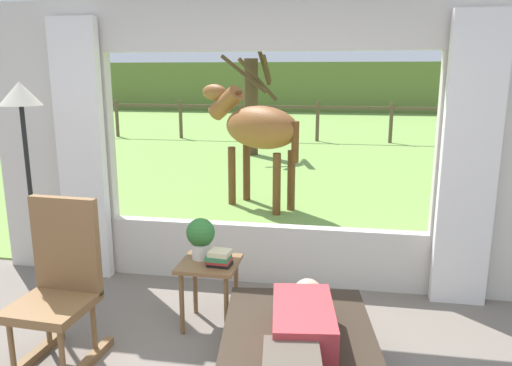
# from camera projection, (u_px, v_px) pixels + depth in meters

# --- Properties ---
(back_wall_with_window) EXTENTS (5.20, 0.12, 2.55)m
(back_wall_with_window) POSITION_uv_depth(u_px,v_px,m) (265.00, 150.00, 4.35)
(back_wall_with_window) COLOR beige
(back_wall_with_window) RESTS_ON ground_plane
(curtain_panel_left) EXTENTS (0.44, 0.10, 2.40)m
(curtain_panel_left) POSITION_uv_depth(u_px,v_px,m) (82.00, 153.00, 4.51)
(curtain_panel_left) COLOR silver
(curtain_panel_left) RESTS_ON ground_plane
(curtain_panel_right) EXTENTS (0.44, 0.10, 2.40)m
(curtain_panel_right) POSITION_uv_depth(u_px,v_px,m) (469.00, 164.00, 3.95)
(curtain_panel_right) COLOR silver
(curtain_panel_right) RESTS_ON ground_plane
(outdoor_pasture_lawn) EXTENTS (36.00, 21.68, 0.02)m
(outdoor_pasture_lawn) POSITION_uv_depth(u_px,v_px,m) (319.00, 136.00, 15.10)
(outdoor_pasture_lawn) COLOR #759E47
(outdoor_pasture_lawn) RESTS_ON ground_plane
(distant_hill_ridge) EXTENTS (36.00, 2.00, 2.40)m
(distant_hill_ridge) POSITION_uv_depth(u_px,v_px,m) (329.00, 87.00, 24.29)
(distant_hill_ridge) COLOR olive
(distant_hill_ridge) RESTS_ON ground_plane
(reclining_person) EXTENTS (0.41, 1.44, 0.22)m
(reclining_person) POSITION_uv_depth(u_px,v_px,m) (300.00, 344.00, 2.59)
(reclining_person) COLOR #B23338
(reclining_person) RESTS_ON recliner_sofa
(rocking_chair) EXTENTS (0.51, 0.71, 1.12)m
(rocking_chair) POSITION_uv_depth(u_px,v_px,m) (60.00, 285.00, 3.25)
(rocking_chair) COLOR brown
(rocking_chair) RESTS_ON ground_plane
(side_table) EXTENTS (0.44, 0.44, 0.52)m
(side_table) POSITION_uv_depth(u_px,v_px,m) (209.00, 273.00, 3.73)
(side_table) COLOR brown
(side_table) RESTS_ON ground_plane
(potted_plant) EXTENTS (0.22, 0.22, 0.32)m
(potted_plant) POSITION_uv_depth(u_px,v_px,m) (201.00, 236.00, 3.74)
(potted_plant) COLOR silver
(potted_plant) RESTS_ON side_table
(book_stack) EXTENTS (0.19, 0.16, 0.12)m
(book_stack) POSITION_uv_depth(u_px,v_px,m) (219.00, 258.00, 3.63)
(book_stack) COLOR black
(book_stack) RESTS_ON side_table
(floor_lamp_left) EXTENTS (0.32, 0.32, 1.86)m
(floor_lamp_left) POSITION_uv_depth(u_px,v_px,m) (24.00, 129.00, 3.78)
(floor_lamp_left) COLOR black
(floor_lamp_left) RESTS_ON ground_plane
(horse) EXTENTS (1.72, 1.25, 1.73)m
(horse) POSITION_uv_depth(u_px,v_px,m) (256.00, 128.00, 6.90)
(horse) COLOR brown
(horse) RESTS_ON outdoor_pasture_lawn
(pasture_tree) EXTENTS (1.28, 1.13, 2.40)m
(pasture_tree) POSITION_uv_depth(u_px,v_px,m) (252.00, 103.00, 11.30)
(pasture_tree) COLOR #4C3823
(pasture_tree) RESTS_ON outdoor_pasture_lawn
(pasture_fence_line) EXTENTS (16.10, 0.10, 1.10)m
(pasture_fence_line) POSITION_uv_depth(u_px,v_px,m) (318.00, 115.00, 13.68)
(pasture_fence_line) COLOR brown
(pasture_fence_line) RESTS_ON outdoor_pasture_lawn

